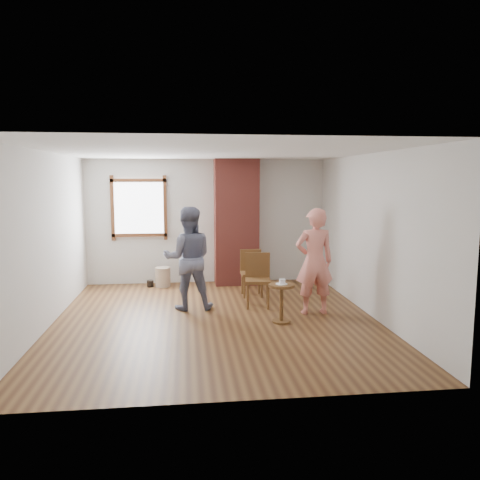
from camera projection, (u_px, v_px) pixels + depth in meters
name	position (u px, v px, depth m)	size (l,w,h in m)	color
ground	(216.00, 319.00, 7.35)	(5.50, 5.50, 0.00)	brown
room_shell	(209.00, 202.00, 7.70)	(5.04, 5.52, 2.62)	silver
brick_chimney	(236.00, 222.00, 9.71)	(0.90, 0.50, 2.60)	#A7453B
stoneware_crock	(163.00, 277.00, 9.58)	(0.31, 0.31, 0.40)	#CCB093
dark_pot	(150.00, 284.00, 9.57)	(0.13, 0.13, 0.13)	black
dining_chair_left	(258.00, 277.00, 8.09)	(0.48, 0.48, 0.92)	brown
dining_chair_right	(251.00, 270.00, 8.84)	(0.40, 0.40, 0.86)	brown
side_table	(281.00, 297.00, 7.15)	(0.40, 0.40, 0.60)	brown
cake_plate	(282.00, 284.00, 7.12)	(0.18, 0.18, 0.01)	white
cake_slice	(282.00, 282.00, 7.12)	(0.08, 0.07, 0.06)	white
man	(188.00, 258.00, 7.86)	(0.85, 0.66, 1.74)	#121432
person_pink	(314.00, 261.00, 7.58)	(0.63, 0.41, 1.73)	#F18878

